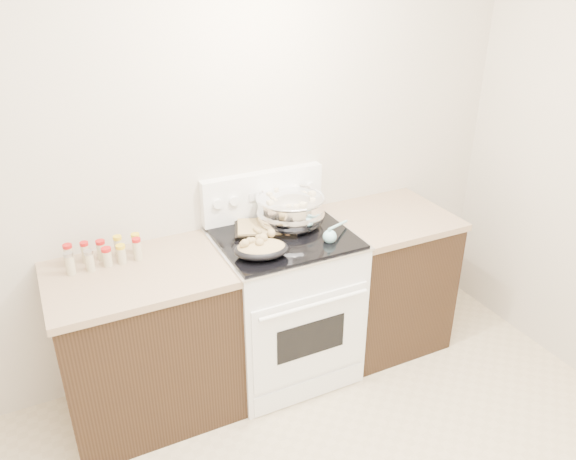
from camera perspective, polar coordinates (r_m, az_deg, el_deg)
room_shell at (r=1.58m, az=10.35°, el=0.49°), size 4.10×3.60×2.75m
counter_left at (r=3.23m, az=-14.11°, el=-11.06°), size 0.93×0.67×0.92m
counter_right at (r=3.75m, az=9.70°, el=-4.83°), size 0.73×0.67×0.92m
kitchen_range at (r=3.41m, az=-0.40°, el=-7.33°), size 0.78×0.73×1.22m
mixing_bowl at (r=3.26m, az=0.26°, el=1.99°), size 0.47×0.47×0.24m
roasting_pan at (r=2.94m, az=-2.77°, el=-1.84°), size 0.33×0.27×0.12m
baking_sheet at (r=3.23m, az=-2.25°, el=0.27°), size 0.41×0.35×0.06m
wooden_spoon at (r=3.19m, az=-0.03°, el=-0.22°), size 0.12×0.24×0.04m
blue_ladle at (r=3.12m, az=4.36°, el=-0.53°), size 0.23×0.18×0.10m
spice_jars at (r=3.07m, az=-18.23°, el=-2.23°), size 0.40×0.15×0.13m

